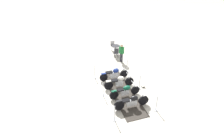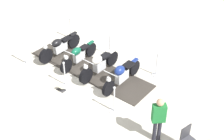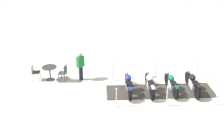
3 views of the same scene
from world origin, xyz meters
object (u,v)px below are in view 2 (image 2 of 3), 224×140
at_px(stanchion_left_front, 71,32).
at_px(cafe_chair_near_table, 188,139).
at_px(motorcycle_forest, 78,55).
at_px(stanchion_right_rear, 114,104).
at_px(motorcycle_black, 59,46).
at_px(stanchion_left_mid, 110,48).
at_px(info_placard, 61,89).
at_px(bystander_person, 159,117).
at_px(stanchion_left_rear, 156,68).
at_px(motorcycle_cream, 99,64).
at_px(motorcycle_navy, 121,75).
at_px(stanchion_right_front, 25,56).
at_px(stanchion_right_mid, 65,77).

relative_size(stanchion_left_front, cafe_chair_near_table, 1.13).
height_order(motorcycle_forest, stanchion_right_rear, stanchion_right_rear).
height_order(motorcycle_black, cafe_chair_near_table, motorcycle_black).
bearing_deg(motorcycle_forest, stanchion_right_rear, 63.47).
relative_size(stanchion_left_mid, info_placard, 2.68).
relative_size(info_placard, bystander_person, 0.24).
bearing_deg(cafe_chair_near_table, motorcycle_black, -176.55).
bearing_deg(stanchion_left_rear, stanchion_left_front, -49.13).
xyz_separation_m(info_placard, bystander_person, (-2.75, 2.98, 0.91)).
height_order(stanchion_left_rear, info_placard, stanchion_left_rear).
xyz_separation_m(stanchion_left_front, info_placard, (0.68, 3.81, -0.31)).
xyz_separation_m(motorcycle_cream, bystander_person, (-1.21, 3.69, 0.48)).
relative_size(motorcycle_navy, stanchion_left_rear, 1.71).
xyz_separation_m(stanchion_left_mid, stanchion_left_rear, (-1.54, 1.77, -0.03)).
distance_m(motorcycle_black, cafe_chair_near_table, 6.86).
bearing_deg(motorcycle_navy, info_placard, -44.45).
bearing_deg(info_placard, cafe_chair_near_table, -176.87).
relative_size(motorcycle_black, stanchion_right_front, 1.69).
height_order(stanchion_right_rear, stanchion_right_front, same).
height_order(motorcycle_navy, cafe_chair_near_table, cafe_chair_near_table).
relative_size(stanchion_right_rear, stanchion_right_front, 1.00).
xyz_separation_m(motorcycle_black, bystander_person, (-2.66, 5.37, 0.49)).
relative_size(stanchion_left_front, stanchion_right_rear, 1.00).
relative_size(motorcycle_forest, stanchion_left_rear, 1.59).
bearing_deg(stanchion_right_rear, motorcycle_forest, -73.22).
bearing_deg(stanchion_left_rear, cafe_chair_near_table, 85.73).
height_order(motorcycle_forest, motorcycle_navy, motorcycle_navy).
distance_m(motorcycle_forest, motorcycle_navy, 2.21).
xyz_separation_m(cafe_chair_near_table, bystander_person, (0.71, -0.61, 0.42)).
relative_size(motorcycle_cream, stanchion_left_mid, 1.69).
bearing_deg(stanchion_left_rear, stanchion_left_mid, -49.13).
height_order(stanchion_left_mid, bystander_person, bystander_person).
bearing_deg(stanchion_right_rear, stanchion_left_mid, -97.95).
height_order(motorcycle_black, info_placard, motorcycle_black).
bearing_deg(motorcycle_black, stanchion_right_rear, 72.85).
relative_size(stanchion_left_front, stanchion_right_mid, 1.02).
distance_m(stanchion_left_rear, cafe_chair_near_table, 3.87).
distance_m(motorcycle_forest, bystander_person, 4.95).
relative_size(stanchion_left_mid, stanchion_right_rear, 0.97).
distance_m(motorcycle_forest, motorcycle_cream, 1.10).
bearing_deg(motorcycle_black, stanchion_left_front, -152.68).
xyz_separation_m(motorcycle_forest, bystander_person, (-1.94, 4.52, 0.49)).
xyz_separation_m(motorcycle_black, stanchion_left_mid, (-2.13, 0.35, -0.13)).
height_order(motorcycle_cream, stanchion_right_rear, stanchion_right_rear).
distance_m(motorcycle_black, bystander_person, 6.01).
bearing_deg(motorcycle_cream, stanchion_right_front, -65.16).
relative_size(stanchion_left_mid, stanchion_right_mid, 0.99).
bearing_deg(bystander_person, motorcycle_cream, 22.78).
xyz_separation_m(stanchion_left_front, cafe_chair_near_table, (-2.78, 7.40, 0.19)).
xyz_separation_m(motorcycle_black, stanchion_right_front, (1.43, 0.33, -0.14)).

